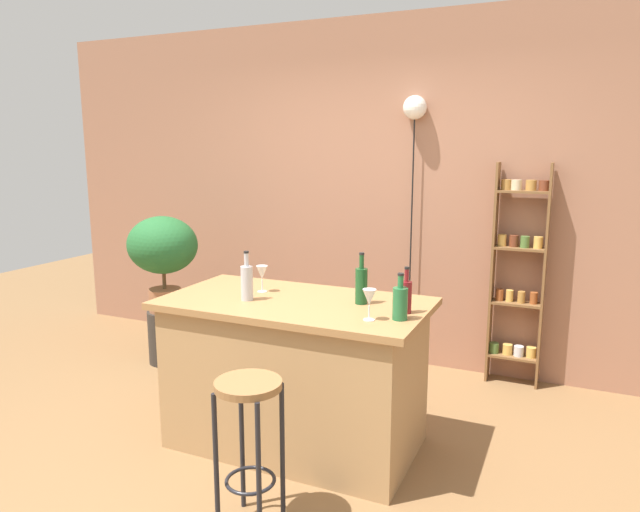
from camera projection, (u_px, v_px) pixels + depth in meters
name	position (u px, v px, depth m)	size (l,w,h in m)	color
ground	(272.00, 467.00, 3.27)	(12.00, 12.00, 0.00)	brown
back_wall	(384.00, 194.00, 4.76)	(6.40, 0.10, 2.80)	#9E6B51
kitchen_counter	(295.00, 372.00, 3.45)	(1.55, 0.83, 0.90)	#A87F51
bar_stool	(249.00, 421.00, 2.67)	(0.31, 0.31, 0.73)	black
spice_shelf	(518.00, 273.00, 4.29)	(0.38, 0.15, 1.67)	brown
plant_stool	(167.00, 336.00, 4.83)	(0.31, 0.31, 0.44)	#2D2823
potted_plant	(163.00, 250.00, 4.69)	(0.58, 0.53, 0.79)	#935B3D
bottle_wine_red	(247.00, 282.00, 3.35)	(0.07, 0.07, 0.29)	#B2B2B7
bottle_soda_blue	(406.00, 296.00, 3.09)	(0.06, 0.06, 0.25)	maroon
bottle_vinegar	(400.00, 302.00, 2.98)	(0.08, 0.08, 0.25)	#236638
bottle_sauce_amber	(361.00, 285.00, 3.28)	(0.07, 0.07, 0.30)	#194C23
wine_glass_left	(369.00, 298.00, 2.96)	(0.07, 0.07, 0.16)	silver
wine_glass_center	(262.00, 273.00, 3.54)	(0.07, 0.07, 0.16)	silver
pendant_globe_light	(415.00, 114.00, 4.43)	(0.18, 0.18, 2.17)	black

